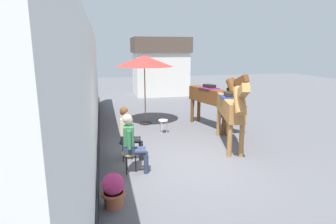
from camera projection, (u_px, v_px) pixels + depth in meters
name	position (u px, v px, depth m)	size (l,w,h in m)	color
ground_plane	(167.00, 129.00, 10.08)	(40.00, 40.00, 0.00)	#56565B
pub_facade_wall	(89.00, 96.00, 7.75)	(0.34, 14.00, 3.40)	white
distant_cottage	(160.00, 66.00, 17.58)	(3.40, 2.60, 3.50)	silver
seated_visitor_near	(132.00, 140.00, 6.41)	(0.61, 0.49, 1.39)	gold
seated_visitor_far	(128.00, 131.00, 7.17)	(0.61, 0.49, 1.39)	black
saddled_horse_near	(231.00, 108.00, 8.11)	(1.04, 2.93, 2.06)	#9E6B38
saddled_horse_far	(213.00, 97.00, 10.03)	(1.04, 2.93, 2.06)	brown
flower_planter_near	(113.00, 190.00, 5.07)	(0.43, 0.43, 0.64)	#A85638
cafe_parasol	(144.00, 62.00, 10.33)	(2.10, 2.10, 2.58)	black
spare_stool_white	(163.00, 122.00, 9.57)	(0.32, 0.32, 0.46)	white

